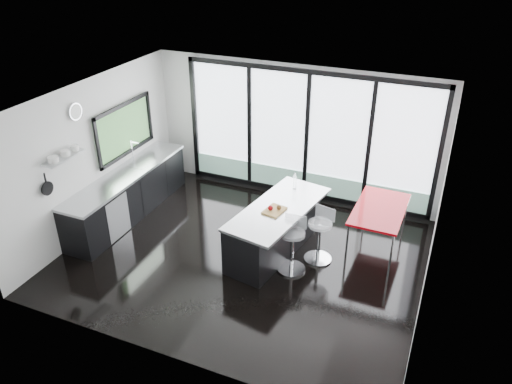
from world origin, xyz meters
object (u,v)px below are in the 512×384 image
at_px(bar_stool_far, 319,241).
at_px(red_table, 377,227).
at_px(bar_stool_near, 292,251).
at_px(island, 275,228).

xyz_separation_m(bar_stool_far, red_table, (0.84, 0.81, 0.02)).
relative_size(bar_stool_near, red_table, 0.52).
distance_m(bar_stool_near, red_table, 1.72).
bearing_deg(red_table, island, -153.27).
xyz_separation_m(bar_stool_near, red_table, (1.17, 1.26, 0.01)).
height_order(island, bar_stool_near, island).
relative_size(bar_stool_near, bar_stool_far, 1.01).
bearing_deg(red_table, bar_stool_far, -136.14).
bearing_deg(bar_stool_far, red_table, 56.94).
bearing_deg(island, bar_stool_near, -42.51).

